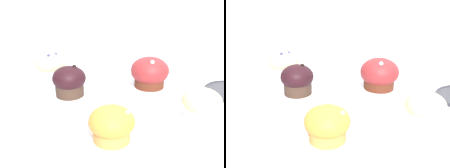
# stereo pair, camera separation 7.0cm
# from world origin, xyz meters

# --- Properties ---
(wall_back) EXTENTS (3.20, 0.10, 1.80)m
(wall_back) POSITION_xyz_m (0.00, 0.60, 0.90)
(wall_back) COLOR silver
(wall_back) RESTS_ON ground
(muffin_front_center) EXTENTS (0.10, 0.10, 0.08)m
(muffin_front_center) POSITION_xyz_m (-0.25, 0.15, 0.96)
(muffin_front_center) COLOR silver
(muffin_front_center) RESTS_ON display_counter
(muffin_back_left) EXTENTS (0.12, 0.12, 0.09)m
(muffin_back_left) POSITION_xyz_m (0.08, 0.13, 0.96)
(muffin_back_left) COLOR #4D2214
(muffin_back_left) RESTS_ON display_counter
(muffin_back_right) EXTENTS (0.09, 0.09, 0.09)m
(muffin_back_right) POSITION_xyz_m (-0.14, 0.02, 0.96)
(muffin_back_right) COLOR #37261D
(muffin_back_right) RESTS_ON display_counter
(muffin_front_left) EXTENTS (0.09, 0.09, 0.07)m
(muffin_front_left) POSITION_xyz_m (0.21, -0.05, 0.95)
(muffin_front_left) COLOR white
(muffin_front_left) RESTS_ON display_counter
(muffin_front_right) EXTENTS (0.09, 0.09, 0.07)m
(muffin_front_right) POSITION_xyz_m (0.02, -0.18, 0.95)
(muffin_front_right) COLOR #C7843F
(muffin_front_right) RESTS_ON display_counter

